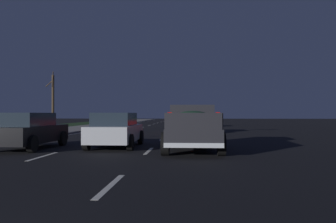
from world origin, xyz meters
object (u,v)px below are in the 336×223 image
object	(u,v)px
sedan_silver	(116,130)
bare_tree_far	(53,99)
sedan_green	(192,120)
sedan_black	(28,130)
sedan_red	(190,123)
pickup_truck	(192,126)

from	to	relation	value
sedan_silver	bare_tree_far	bearing A→B (deg)	28.63
sedan_green	bare_tree_far	bearing A→B (deg)	92.57
sedan_black	sedan_red	bearing A→B (deg)	-29.40
sedan_red	bare_tree_far	xyz separation A→B (m)	(10.64, 15.35, 2.34)
sedan_green	bare_tree_far	xyz separation A→B (m)	(-0.70, 15.50, 2.34)
pickup_truck	sedan_silver	bearing A→B (deg)	73.71
sedan_black	sedan_green	world-z (taller)	same
sedan_green	sedan_silver	bearing A→B (deg)	171.25
sedan_black	sedan_silver	size ratio (longest dim) A/B	1.00
sedan_black	sedan_silver	xyz separation A→B (m)	(0.95, -3.59, 0.00)
sedan_green	bare_tree_far	size ratio (longest dim) A/B	0.71
sedan_green	bare_tree_far	distance (m)	15.69
pickup_truck	sedan_silver	world-z (taller)	pickup_truck
sedan_red	bare_tree_far	bearing A→B (deg)	55.26
sedan_green	bare_tree_far	world-z (taller)	bare_tree_far
sedan_black	bare_tree_far	size ratio (longest dim) A/B	0.71
bare_tree_far	sedan_green	bearing A→B (deg)	-87.43
sedan_silver	sedan_red	distance (m)	11.83
sedan_silver	sedan_green	bearing A→B (deg)	-8.75
sedan_green	sedan_black	bearing A→B (deg)	163.33
sedan_silver	sedan_black	bearing A→B (deg)	104.83
sedan_green	pickup_truck	bearing A→B (deg)	179.81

